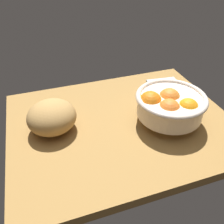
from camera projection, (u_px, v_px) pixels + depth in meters
The scene contains 4 objects.
ground_plane at pixel (121, 125), 78.63cm from camera, with size 69.94×55.22×3.00cm, color olive.
fruit_bowl at pixel (169, 105), 73.96cm from camera, with size 21.51×21.51×10.91cm.
bread_loaf at pixel (52, 117), 71.86cm from camera, with size 14.64×14.25×9.46cm, color #B3874B.
napkin_folded at pixel (163, 84), 95.68cm from camera, with size 11.84×7.05×1.25cm, color silver.
Camera 1 is at (22.36, 56.48, 48.70)cm, focal length 39.01 mm.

